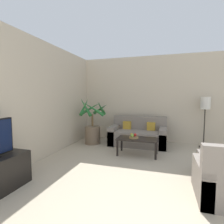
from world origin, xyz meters
TOP-DOWN VIEW (x-y plane):
  - wall_back at (0.00, 5.94)m, footprint 8.74×0.06m
  - wall_left at (-3.60, 2.96)m, footprint 0.06×7.51m
  - potted_palm at (-2.99, 5.08)m, footprint 0.92×0.93m
  - sofa_loveseat at (-1.66, 5.36)m, footprint 1.63×0.82m
  - floor_lamp at (0.16, 5.64)m, footprint 0.26×0.26m
  - coffee_table at (-1.53, 4.45)m, footprint 0.99×0.51m
  - fruit_bowl at (-1.61, 4.42)m, footprint 0.23×0.23m
  - apple_red at (-1.59, 4.45)m, footprint 0.08×0.08m
  - apple_green at (-1.64, 4.36)m, footprint 0.08×0.08m
  - orange_fruit at (-1.67, 4.45)m, footprint 0.08×0.08m
  - ottoman at (0.02, 3.67)m, footprint 0.62×0.50m

SIDE VIEW (x-z plane):
  - ottoman at x=0.02m, z-range 0.00..0.41m
  - sofa_loveseat at x=-1.66m, z-range -0.13..0.69m
  - coffee_table at x=-1.53m, z-range 0.15..0.57m
  - fruit_bowl at x=-1.61m, z-range 0.42..0.46m
  - potted_palm at x=-2.99m, z-range -0.21..1.20m
  - apple_red at x=-1.59m, z-range 0.46..0.53m
  - orange_fruit at x=-1.67m, z-range 0.46..0.53m
  - apple_green at x=-1.64m, z-range 0.46..0.54m
  - floor_lamp at x=0.16m, z-range 0.45..1.87m
  - wall_back at x=0.00m, z-range 0.00..2.70m
  - wall_left at x=-3.60m, z-range 0.00..2.70m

